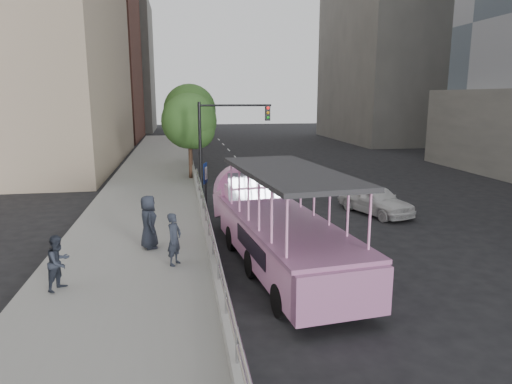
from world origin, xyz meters
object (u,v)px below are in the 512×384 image
at_px(parking_sign, 206,186).
at_px(traffic_signal, 221,132).
at_px(street_tree_far, 191,112).
at_px(car, 375,200).
at_px(pedestrian_near, 174,239).
at_px(pedestrian_far, 149,222).
at_px(street_tree_near, 191,123).
at_px(duck_boat, 274,226).
at_px(pedestrian_mid, 59,262).

relative_size(parking_sign, traffic_signal, 0.52).
distance_m(traffic_signal, street_tree_far, 9.57).
height_order(car, pedestrian_near, pedestrian_near).
bearing_deg(traffic_signal, pedestrian_far, -108.46).
bearing_deg(pedestrian_far, traffic_signal, -29.09).
distance_m(car, pedestrian_near, 11.15).
bearing_deg(car, street_tree_far, 99.13).
bearing_deg(parking_sign, street_tree_near, 91.72).
bearing_deg(pedestrian_far, car, -77.97).
distance_m(duck_boat, parking_sign, 5.32).
distance_m(car, pedestrian_far, 11.11).
relative_size(pedestrian_mid, street_tree_far, 0.24).
bearing_deg(parking_sign, traffic_signal, 79.11).
bearing_deg(car, traffic_signal, 119.14).
distance_m(pedestrian_mid, parking_sign, 8.20).
height_order(duck_boat, traffic_signal, traffic_signal).
bearing_deg(parking_sign, pedestrian_mid, -122.51).
distance_m(pedestrian_far, traffic_signal, 11.23).
bearing_deg(duck_boat, street_tree_far, 95.67).
relative_size(pedestrian_near, street_tree_far, 0.26).
xyz_separation_m(pedestrian_far, street_tree_near, (1.89, 13.86, 2.58)).
xyz_separation_m(pedestrian_far, street_tree_far, (2.09, 19.86, 3.07)).
height_order(car, pedestrian_mid, pedestrian_mid).
bearing_deg(pedestrian_near, street_tree_near, 26.01).
height_order(pedestrian_far, parking_sign, parking_sign).
bearing_deg(street_tree_far, pedestrian_near, -93.18).
xyz_separation_m(pedestrian_far, parking_sign, (2.19, 3.71, 0.47)).
relative_size(car, pedestrian_mid, 2.63).
bearing_deg(duck_boat, traffic_signal, 93.42).
relative_size(car, pedestrian_far, 2.17).
height_order(duck_boat, pedestrian_near, duck_boat).
relative_size(pedestrian_near, pedestrian_mid, 1.08).
bearing_deg(street_tree_near, pedestrian_near, -93.67).
distance_m(pedestrian_near, parking_sign, 5.68).
distance_m(pedestrian_mid, traffic_signal, 14.95).
distance_m(pedestrian_near, traffic_signal, 12.72).
xyz_separation_m(car, street_tree_near, (-8.35, 9.59, 3.13)).
xyz_separation_m(parking_sign, street_tree_near, (-0.30, 10.15, 2.11)).
relative_size(pedestrian_near, parking_sign, 0.61).
bearing_deg(pedestrian_far, pedestrian_near, -164.33).
bearing_deg(pedestrian_near, parking_sign, 16.31).
relative_size(car, street_tree_far, 0.63).
bearing_deg(traffic_signal, street_tree_near, 114.98).
height_order(parking_sign, street_tree_far, street_tree_far).
xyz_separation_m(duck_boat, pedestrian_far, (-4.18, 1.20, -0.01)).
xyz_separation_m(car, pedestrian_far, (-10.24, -4.27, 0.54)).
bearing_deg(duck_boat, street_tree_near, 98.65).
bearing_deg(duck_boat, pedestrian_mid, -162.79).
bearing_deg(car, pedestrian_mid, -167.55).
xyz_separation_m(duck_boat, parking_sign, (-1.99, 4.92, 0.47)).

